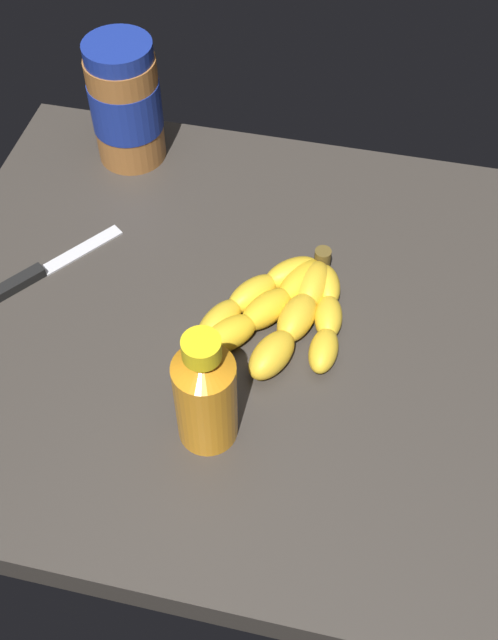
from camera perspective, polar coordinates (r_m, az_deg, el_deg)
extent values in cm
cube|color=#38332D|center=(89.55, 1.21, -1.07)|extent=(81.29, 65.25, 4.65)
ellipsoid|color=yellow|center=(90.32, 3.19, 3.52)|extent=(7.48, 7.13, 3.37)
ellipsoid|color=yellow|center=(88.14, 0.29, 1.98)|extent=(6.86, 7.62, 3.37)
ellipsoid|color=yellow|center=(85.66, -2.23, -0.13)|extent=(5.90, 7.75, 3.37)
ellipsoid|color=yellow|center=(89.42, 3.90, 2.90)|extent=(6.33, 7.99, 3.57)
ellipsoid|color=yellow|center=(86.59, 1.45, 0.80)|extent=(7.01, 7.91, 3.57)
ellipsoid|color=yellow|center=(84.45, -1.55, -1.07)|extent=(7.52, 7.63, 3.57)
ellipsoid|color=gold|center=(89.01, 4.80, 2.62)|extent=(4.47, 7.32, 3.80)
ellipsoid|color=gold|center=(85.63, 3.56, 0.00)|extent=(5.39, 7.69, 3.80)
ellipsoid|color=gold|center=(82.68, 1.70, -2.62)|extent=(6.18, 7.90, 3.80)
ellipsoid|color=yellow|center=(89.55, 5.80, 2.59)|extent=(4.69, 6.55, 3.16)
ellipsoid|color=yellow|center=(86.59, 5.95, 0.22)|extent=(3.86, 6.24, 3.16)
ellipsoid|color=yellow|center=(83.77, 5.58, -2.29)|extent=(3.39, 6.02, 3.16)
cylinder|color=brown|center=(91.88, 5.51, 4.52)|extent=(2.00, 2.00, 3.00)
cylinder|color=#9E602D|center=(104.73, -9.14, 15.28)|extent=(9.14, 9.14, 14.85)
cylinder|color=navy|center=(104.29, -9.19, 15.60)|extent=(9.32, 9.32, 6.68)
cylinder|color=navy|center=(99.91, -9.79, 19.16)|extent=(8.73, 8.73, 2.18)
cylinder|color=orange|center=(75.07, -3.24, -6.04)|extent=(6.16, 6.16, 11.50)
cone|color=orange|center=(69.44, -3.49, -3.14)|extent=(6.16, 6.16, 1.93)
cylinder|color=yellow|center=(67.75, -3.57, -2.16)|extent=(3.67, 3.67, 2.19)
cube|color=silver|center=(96.91, -12.39, 5.21)|extent=(8.05, 9.86, 0.50)
cube|color=black|center=(94.67, -16.94, 2.64)|extent=(5.49, 6.55, 1.20)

